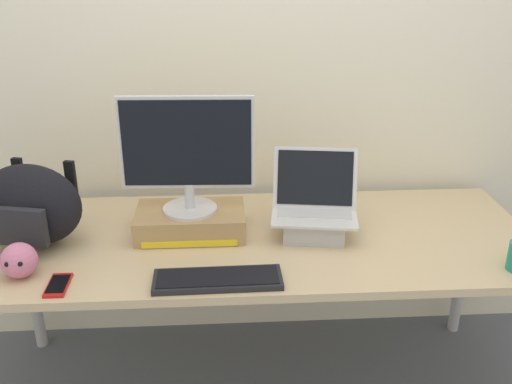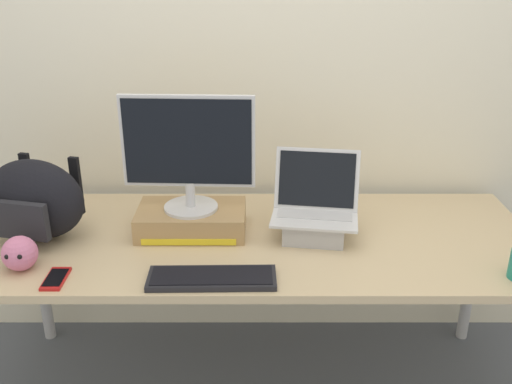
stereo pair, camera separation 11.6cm
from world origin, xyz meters
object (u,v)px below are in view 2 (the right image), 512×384
open_laptop (315,219)px  external_keyboard (212,278)px  cell_phone (56,279)px  plush_toy (20,253)px  messenger_backpack (35,200)px  toner_box_yellow (192,220)px  desktop_monitor (188,151)px

open_laptop → external_keyboard: open_laptop is taller
cell_phone → plush_toy: bearing=152.2°
open_laptop → external_keyboard: 0.49m
cell_phone → messenger_backpack: bearing=116.5°
toner_box_yellow → external_keyboard: toner_box_yellow is taller
open_laptop → messenger_backpack: bearing=-171.0°
plush_toy → open_laptop: bearing=14.0°
cell_phone → open_laptop: bearing=20.7°
external_keyboard → cell_phone: (-0.51, 0.01, -0.01)m
external_keyboard → desktop_monitor: bearing=104.8°
plush_toy → messenger_backpack: bearing=94.3°
external_keyboard → plush_toy: plush_toy is taller
messenger_backpack → cell_phone: (0.15, -0.31, -0.14)m
toner_box_yellow → plush_toy: 0.61m
messenger_backpack → cell_phone: bearing=-51.2°
open_laptop → cell_phone: bearing=-151.3°
open_laptop → cell_phone: open_laptop is taller
desktop_monitor → external_keyboard: 0.48m
open_laptop → plush_toy: 1.04m
messenger_backpack → open_laptop: bearing=13.2°
toner_box_yellow → cell_phone: size_ratio=2.97×
toner_box_yellow → cell_phone: (-0.41, -0.35, -0.04)m
desktop_monitor → plush_toy: bearing=-150.2°
open_laptop → toner_box_yellow: bearing=-175.5°
external_keyboard → toner_box_yellow: bearing=104.7°
toner_box_yellow → open_laptop: (0.46, -0.03, 0.02)m
toner_box_yellow → desktop_monitor: 0.27m
desktop_monitor → messenger_backpack: desktop_monitor is taller
toner_box_yellow → desktop_monitor: desktop_monitor is taller
open_laptop → cell_phone: 0.93m
toner_box_yellow → desktop_monitor: size_ratio=0.84×
desktop_monitor → messenger_backpack: 0.59m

